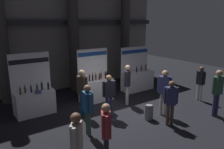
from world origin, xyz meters
TOP-DOWN VIEW (x-y plane):
  - ground_plane at (0.00, 0.00)m, footprint 24.00×24.00m
  - hall_colonnade at (0.00, 4.47)m, footprint 11.16×1.08m
  - exhibitor_booth_0 at (-2.72, 1.91)m, footprint 1.54×0.75m
  - exhibitor_booth_1 at (0.04, 1.80)m, footprint 1.55×0.66m
  - exhibitor_booth_2 at (2.70, 1.98)m, footprint 1.81×0.66m
  - trash_bin at (0.66, -0.99)m, footprint 0.34×0.34m
  - visitor_0 at (0.95, 0.67)m, footprint 0.41×0.41m
  - visitor_1 at (1.40, -1.03)m, footprint 0.38×0.49m
  - visitor_2 at (4.02, -0.86)m, footprint 0.24×0.49m
  - visitor_3 at (-1.22, 0.73)m, footprint 0.38×0.41m
  - visitor_4 at (0.92, -1.77)m, footprint 0.41×0.38m
  - visitor_5 at (-3.03, -2.52)m, footprint 0.38×0.43m
  - visitor_6 at (3.00, -2.24)m, footprint 0.50×0.29m
  - visitor_7 at (-2.13, -2.32)m, footprint 0.37×0.45m
  - visitor_8 at (-0.45, 0.05)m, footprint 0.49×0.29m
  - visitor_9 at (-1.77, -0.70)m, footprint 0.30×0.53m

SIDE VIEW (x-z plane):
  - ground_plane at x=0.00m, z-range 0.00..0.00m
  - trash_bin at x=0.66m, z-range 0.00..0.58m
  - exhibitor_booth_0 at x=-2.72m, z-range -0.61..1.80m
  - exhibitor_booth_2 at x=2.70m, z-range -0.55..1.74m
  - exhibitor_booth_1 at x=0.04m, z-range -0.58..1.81m
  - visitor_2 at x=4.02m, z-range 0.13..1.74m
  - visitor_4 at x=0.92m, z-range 0.14..1.78m
  - visitor_8 at x=-0.45m, z-range 0.14..1.80m
  - visitor_7 at x=-2.13m, z-range 0.15..1.83m
  - visitor_9 at x=-1.77m, z-range 0.16..1.86m
  - visitor_5 at x=-3.03m, z-range 0.16..1.90m
  - visitor_0 at x=0.95m, z-range 0.17..1.95m
  - visitor_1 at x=1.40m, z-range 0.18..1.99m
  - visitor_3 at x=-1.22m, z-range 0.18..2.01m
  - visitor_6 at x=3.00m, z-range 0.18..2.01m
  - hall_colonnade at x=0.00m, z-range -0.04..6.40m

